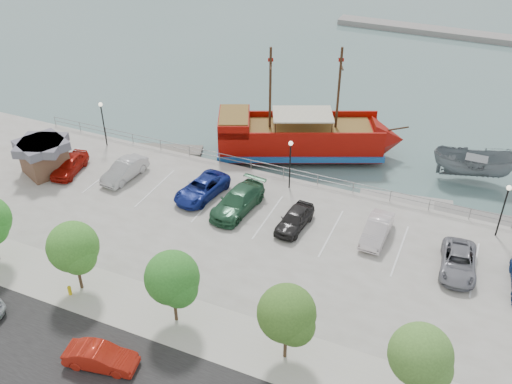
% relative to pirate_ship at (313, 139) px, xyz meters
% --- Properties ---
extents(ground, '(160.00, 160.00, 0.00)m').
position_rel_pirate_ship_xyz_m(ground, '(0.46, -13.82, -1.82)').
color(ground, slate).
extents(sidewalk, '(100.00, 4.00, 0.05)m').
position_rel_pirate_ship_xyz_m(sidewalk, '(0.46, -23.82, -0.81)').
color(sidewalk, '#B5AF9F').
rests_on(sidewalk, land_slab).
extents(seawall_railing, '(50.00, 0.06, 1.00)m').
position_rel_pirate_ship_xyz_m(seawall_railing, '(0.46, -6.02, -0.29)').
color(seawall_railing, gray).
rests_on(seawall_railing, land_slab).
extents(far_shore, '(40.00, 3.00, 0.80)m').
position_rel_pirate_ship_xyz_m(far_shore, '(10.46, 41.18, -1.42)').
color(far_shore, gray).
rests_on(far_shore, ground).
extents(pirate_ship, '(17.38, 11.00, 10.87)m').
position_rel_pirate_ship_xyz_m(pirate_ship, '(0.00, 0.00, 0.00)').
color(pirate_ship, '#930B04').
rests_on(pirate_ship, ground).
extents(patrol_boat, '(7.49, 3.91, 2.76)m').
position_rel_pirate_ship_xyz_m(patrol_boat, '(14.07, 1.51, -0.44)').
color(patrol_boat, slate).
rests_on(patrol_boat, ground).
extents(dock_west, '(6.56, 3.73, 0.36)m').
position_rel_pirate_ship_xyz_m(dock_west, '(-12.66, -4.62, -1.64)').
color(dock_west, slate).
rests_on(dock_west, ground).
extents(dock_mid, '(7.66, 3.24, 0.42)m').
position_rel_pirate_ship_xyz_m(dock_mid, '(9.54, -4.62, -1.61)').
color(dock_mid, '#97958E').
rests_on(dock_mid, ground).
extents(dock_east, '(7.70, 2.72, 0.43)m').
position_rel_pirate_ship_xyz_m(dock_east, '(15.54, -4.62, -1.60)').
color(dock_east, gray).
rests_on(dock_east, ground).
extents(shed, '(4.71, 4.71, 2.93)m').
position_rel_pirate_ship_xyz_m(shed, '(-19.39, -13.27, 0.74)').
color(shed, brown).
rests_on(shed, land_slab).
extents(street_sedan, '(4.27, 2.17, 1.34)m').
position_rel_pirate_ship_xyz_m(street_sedan, '(-2.57, -28.43, -0.15)').
color(street_sedan, '#B51F10').
rests_on(street_sedan, street).
extents(fire_hydrant, '(0.25, 0.25, 0.72)m').
position_rel_pirate_ship_xyz_m(fire_hydrant, '(-7.82, -24.62, -0.43)').
color(fire_hydrant, yellow).
rests_on(fire_hydrant, sidewalk).
extents(lamp_post_left, '(0.36, 0.36, 4.28)m').
position_rel_pirate_ship_xyz_m(lamp_post_left, '(-17.54, -7.32, 2.12)').
color(lamp_post_left, black).
rests_on(lamp_post_left, land_slab).
extents(lamp_post_mid, '(0.36, 0.36, 4.28)m').
position_rel_pirate_ship_xyz_m(lamp_post_mid, '(0.46, -7.32, 2.12)').
color(lamp_post_mid, black).
rests_on(lamp_post_mid, land_slab).
extents(lamp_post_right, '(0.36, 0.36, 4.28)m').
position_rel_pirate_ship_xyz_m(lamp_post_right, '(16.46, -7.32, 2.12)').
color(lamp_post_right, black).
rests_on(lamp_post_right, land_slab).
extents(tree_c, '(3.30, 3.20, 5.00)m').
position_rel_pirate_ship_xyz_m(tree_c, '(-7.39, -23.89, 2.48)').
color(tree_c, '#473321').
rests_on(tree_c, sidewalk).
extents(tree_d, '(3.30, 3.20, 5.00)m').
position_rel_pirate_ship_xyz_m(tree_d, '(-0.39, -23.89, 2.48)').
color(tree_d, '#473321').
rests_on(tree_d, sidewalk).
extents(tree_e, '(3.30, 3.20, 5.00)m').
position_rel_pirate_ship_xyz_m(tree_e, '(6.61, -23.89, 2.48)').
color(tree_e, '#473321').
rests_on(tree_e, sidewalk).
extents(tree_f, '(3.30, 3.20, 5.00)m').
position_rel_pirate_ship_xyz_m(tree_f, '(13.61, -23.89, 2.48)').
color(tree_f, '#473321').
rests_on(tree_f, sidewalk).
extents(parked_car_a, '(2.52, 4.61, 1.49)m').
position_rel_pirate_ship_xyz_m(parked_car_a, '(-17.50, -12.52, -0.08)').
color(parked_car_a, '#A01209').
rests_on(parked_car_a, land_slab).
extents(parked_car_b, '(2.04, 4.72, 1.51)m').
position_rel_pirate_ship_xyz_m(parked_car_b, '(-12.69, -11.42, -0.06)').
color(parked_car_b, '#ABABAC').
rests_on(parked_car_b, land_slab).
extents(parked_car_c, '(3.19, 5.53, 1.45)m').
position_rel_pirate_ship_xyz_m(parked_car_c, '(-5.48, -11.27, -0.09)').
color(parked_car_c, navy).
rests_on(parked_car_c, land_slab).
extents(parked_car_d, '(2.92, 5.87, 1.64)m').
position_rel_pirate_ship_xyz_m(parked_car_d, '(-2.04, -11.89, -0.00)').
color(parked_car_d, '#255436').
rests_on(parked_car_d, land_slab).
extents(parked_car_e, '(2.08, 4.39, 1.45)m').
position_rel_pirate_ship_xyz_m(parked_car_e, '(2.71, -12.21, -0.09)').
color(parked_car_e, black).
rests_on(parked_car_e, land_slab).
extents(parked_car_f, '(1.63, 4.46, 1.46)m').
position_rel_pirate_ship_xyz_m(parked_car_f, '(8.57, -11.10, -0.09)').
color(parked_car_f, silver).
rests_on(parked_car_f, land_slab).
extents(parked_car_g, '(2.72, 5.09, 1.36)m').
position_rel_pirate_ship_xyz_m(parked_car_g, '(14.36, -12.37, -0.14)').
color(parked_car_g, gray).
rests_on(parked_car_g, land_slab).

